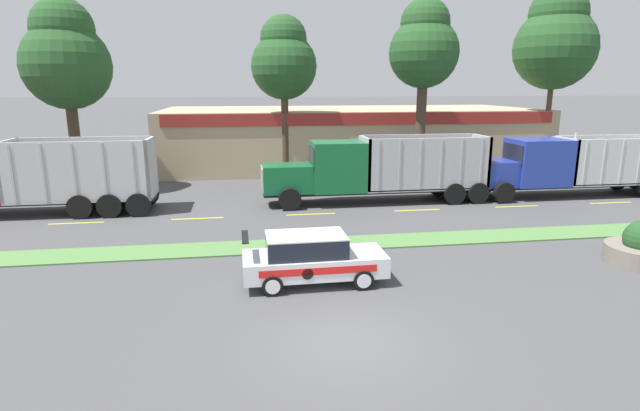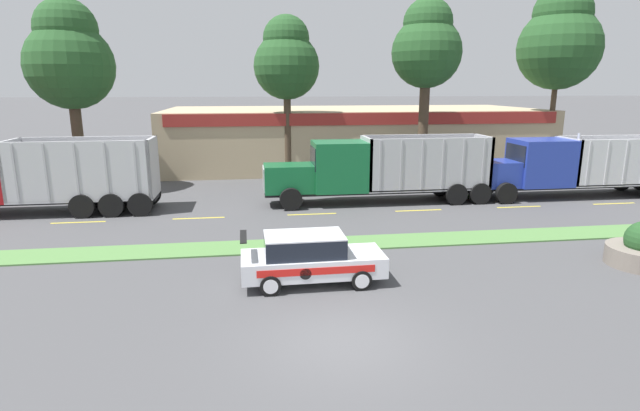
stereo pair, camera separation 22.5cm
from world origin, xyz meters
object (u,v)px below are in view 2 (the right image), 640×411
at_px(dump_truck_lead, 359,172).
at_px(dump_truck_mid, 8,181).
at_px(rally_car, 310,258).
at_px(dump_truck_trail, 559,167).

bearing_deg(dump_truck_lead, dump_truck_mid, -179.79).
distance_m(dump_truck_mid, rally_car, 17.05).
relative_size(dump_truck_mid, dump_truck_trail, 1.04).
relative_size(dump_truck_mid, rally_car, 2.68).
bearing_deg(dump_truck_trail, dump_truck_lead, 179.55).
distance_m(dump_truck_mid, dump_truck_trail, 28.57).
xyz_separation_m(dump_truck_lead, dump_truck_trail, (11.36, -0.09, -0.01)).
bearing_deg(rally_car, dump_truck_trail, 34.76).
height_order(dump_truck_lead, dump_truck_mid, dump_truck_mid).
bearing_deg(dump_truck_lead, rally_car, -110.04).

